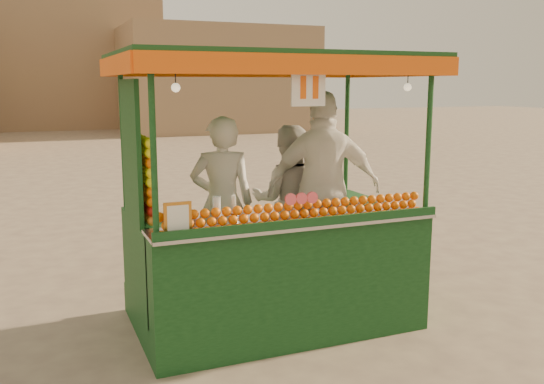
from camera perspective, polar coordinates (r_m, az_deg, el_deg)
name	(u,v)px	position (r m, az deg, el deg)	size (l,w,h in m)	color
ground	(258,331)	(5.72, -1.34, -13.17)	(90.00, 90.00, 0.00)	brown
building_right	(216,80)	(30.23, -5.40, 10.66)	(9.00, 6.00, 5.00)	#896D4E
building_center	(20,61)	(34.92, -23.06, 11.49)	(14.00, 7.00, 7.00)	#896D4E
juice_cart	(268,241)	(5.58, -0.38, -4.77)	(2.80, 1.82, 2.55)	#0E3414
vendor_left	(222,203)	(5.78, -4.80, -1.07)	(0.70, 0.55, 1.69)	white
vendor_middle	(288,200)	(6.20, 1.53, -0.82)	(0.94, 0.85, 1.57)	beige
vendor_right	(324,188)	(5.92, 5.01, 0.34)	(1.21, 0.77, 1.92)	white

